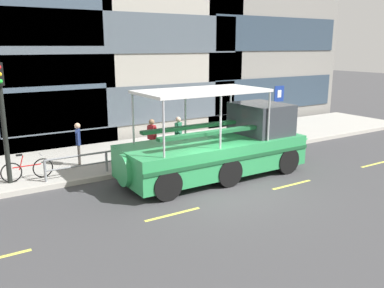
{
  "coord_description": "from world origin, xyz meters",
  "views": [
    {
      "loc": [
        -7.77,
        -10.46,
        4.74
      ],
      "look_at": [
        -0.18,
        1.52,
        1.3
      ],
      "focal_mm": 37.95,
      "sensor_mm": 36.0,
      "label": 1
    }
  ],
  "objects_px": {
    "pedestrian_near_bow": "(232,121)",
    "pedestrian_near_stern": "(78,140)",
    "duck_tour_boat": "(225,147)",
    "pedestrian_mid_left": "(178,132)",
    "leaned_bicycle": "(27,170)",
    "traffic_light_pole": "(2,109)",
    "pedestrian_mid_right": "(152,135)",
    "parking_sign": "(278,103)"
  },
  "relations": [
    {
      "from": "duck_tour_boat",
      "to": "parking_sign",
      "type": "bearing_deg",
      "value": 27.01
    },
    {
      "from": "leaned_bicycle",
      "to": "pedestrian_near_stern",
      "type": "xyz_separation_m",
      "value": [
        2.08,
        0.82,
        0.64
      ]
    },
    {
      "from": "leaned_bicycle",
      "to": "pedestrian_mid_left",
      "type": "bearing_deg",
      "value": 1.11
    },
    {
      "from": "pedestrian_near_bow",
      "to": "pedestrian_mid_right",
      "type": "xyz_separation_m",
      "value": [
        -4.65,
        -0.67,
        -0.04
      ]
    },
    {
      "from": "pedestrian_mid_right",
      "to": "duck_tour_boat",
      "type": "bearing_deg",
      "value": -61.05
    },
    {
      "from": "parking_sign",
      "to": "leaned_bicycle",
      "type": "xyz_separation_m",
      "value": [
        -11.76,
        0.04,
        -1.44
      ]
    },
    {
      "from": "leaned_bicycle",
      "to": "pedestrian_mid_left",
      "type": "relative_size",
      "value": 1.06
    },
    {
      "from": "duck_tour_boat",
      "to": "pedestrian_mid_left",
      "type": "bearing_deg",
      "value": 97.05
    },
    {
      "from": "duck_tour_boat",
      "to": "pedestrian_mid_left",
      "type": "xyz_separation_m",
      "value": [
        -0.35,
        2.83,
        0.09
      ]
    },
    {
      "from": "pedestrian_near_stern",
      "to": "parking_sign",
      "type": "bearing_deg",
      "value": -5.08
    },
    {
      "from": "leaned_bicycle",
      "to": "pedestrian_mid_right",
      "type": "height_order",
      "value": "pedestrian_mid_right"
    },
    {
      "from": "pedestrian_mid_left",
      "to": "pedestrian_near_stern",
      "type": "bearing_deg",
      "value": 170.22
    },
    {
      "from": "parking_sign",
      "to": "pedestrian_near_bow",
      "type": "height_order",
      "value": "parking_sign"
    },
    {
      "from": "duck_tour_boat",
      "to": "pedestrian_near_stern",
      "type": "xyz_separation_m",
      "value": [
        -4.43,
        3.53,
        0.11
      ]
    },
    {
      "from": "duck_tour_boat",
      "to": "pedestrian_mid_left",
      "type": "relative_size",
      "value": 5.27
    },
    {
      "from": "pedestrian_near_bow",
      "to": "pedestrian_mid_left",
      "type": "relative_size",
      "value": 1.05
    },
    {
      "from": "pedestrian_mid_left",
      "to": "leaned_bicycle",
      "type": "bearing_deg",
      "value": -178.89
    },
    {
      "from": "leaned_bicycle",
      "to": "duck_tour_boat",
      "type": "distance_m",
      "value": 7.08
    },
    {
      "from": "traffic_light_pole",
      "to": "pedestrian_mid_left",
      "type": "height_order",
      "value": "traffic_light_pole"
    },
    {
      "from": "pedestrian_near_bow",
      "to": "pedestrian_mid_left",
      "type": "distance_m",
      "value": 3.49
    },
    {
      "from": "pedestrian_mid_left",
      "to": "pedestrian_near_stern",
      "type": "distance_m",
      "value": 4.14
    },
    {
      "from": "parking_sign",
      "to": "leaned_bicycle",
      "type": "bearing_deg",
      "value": 179.82
    },
    {
      "from": "duck_tour_boat",
      "to": "pedestrian_near_stern",
      "type": "distance_m",
      "value": 5.67
    },
    {
      "from": "parking_sign",
      "to": "pedestrian_mid_left",
      "type": "xyz_separation_m",
      "value": [
        -5.59,
        0.16,
        -0.82
      ]
    },
    {
      "from": "traffic_light_pole",
      "to": "pedestrian_near_stern",
      "type": "distance_m",
      "value": 3.2
    },
    {
      "from": "pedestrian_near_stern",
      "to": "pedestrian_mid_right",
      "type": "bearing_deg",
      "value": -13.2
    },
    {
      "from": "traffic_light_pole",
      "to": "parking_sign",
      "type": "bearing_deg",
      "value": 0.04
    },
    {
      "from": "pedestrian_mid_right",
      "to": "pedestrian_near_stern",
      "type": "xyz_separation_m",
      "value": [
        -2.85,
        0.67,
        0.01
      ]
    },
    {
      "from": "duck_tour_boat",
      "to": "pedestrian_mid_left",
      "type": "height_order",
      "value": "duck_tour_boat"
    },
    {
      "from": "parking_sign",
      "to": "duck_tour_boat",
      "type": "bearing_deg",
      "value": -152.99
    },
    {
      "from": "parking_sign",
      "to": "pedestrian_mid_right",
      "type": "height_order",
      "value": "parking_sign"
    },
    {
      "from": "pedestrian_near_stern",
      "to": "leaned_bicycle",
      "type": "bearing_deg",
      "value": -158.42
    },
    {
      "from": "duck_tour_boat",
      "to": "pedestrian_near_bow",
      "type": "xyz_separation_m",
      "value": [
        3.07,
        3.53,
        0.14
      ]
    },
    {
      "from": "parking_sign",
      "to": "pedestrian_near_bow",
      "type": "relative_size",
      "value": 1.55
    },
    {
      "from": "traffic_light_pole",
      "to": "leaned_bicycle",
      "type": "xyz_separation_m",
      "value": [
        0.58,
        0.05,
        -2.19
      ]
    },
    {
      "from": "leaned_bicycle",
      "to": "pedestrian_mid_right",
      "type": "relative_size",
      "value": 1.05
    },
    {
      "from": "traffic_light_pole",
      "to": "pedestrian_near_bow",
      "type": "height_order",
      "value": "traffic_light_pole"
    },
    {
      "from": "duck_tour_boat",
      "to": "pedestrian_mid_right",
      "type": "relative_size",
      "value": 5.23
    },
    {
      "from": "traffic_light_pole",
      "to": "pedestrian_near_bow",
      "type": "relative_size",
      "value": 2.45
    },
    {
      "from": "traffic_light_pole",
      "to": "pedestrian_near_stern",
      "type": "bearing_deg",
      "value": 18.08
    },
    {
      "from": "traffic_light_pole",
      "to": "leaned_bicycle",
      "type": "bearing_deg",
      "value": 4.48
    },
    {
      "from": "pedestrian_near_bow",
      "to": "pedestrian_near_stern",
      "type": "distance_m",
      "value": 7.5
    }
  ]
}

